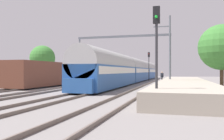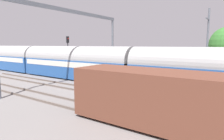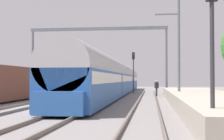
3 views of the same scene
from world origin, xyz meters
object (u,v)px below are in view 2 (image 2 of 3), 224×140
at_px(catenary_gantry, 72,28).
at_px(freight_car, 201,105).
at_px(passenger_train, 74,63).
at_px(person_crossing, 121,68).
at_px(railway_signal_far, 68,50).

bearing_deg(catenary_gantry, freight_car, -112.63).
bearing_deg(passenger_train, person_crossing, -38.87).
relative_size(person_crossing, railway_signal_far, 0.33).
relative_size(person_crossing, catenary_gantry, 0.11).
height_order(railway_signal_far, catenary_gantry, catenary_gantry).
distance_m(person_crossing, catenary_gantry, 8.56).
relative_size(passenger_train, catenary_gantry, 3.05).
bearing_deg(person_crossing, railway_signal_far, 72.76).
bearing_deg(passenger_train, railway_signal_far, 58.26).
bearing_deg(railway_signal_far, person_crossing, -67.68).
height_order(passenger_train, catenary_gantry, catenary_gantry).
distance_m(person_crossing, railway_signal_far, 7.86).
distance_m(passenger_train, railway_signal_far, 3.91).
bearing_deg(freight_car, passenger_train, 63.63).
bearing_deg(railway_signal_far, passenger_train, -121.74).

